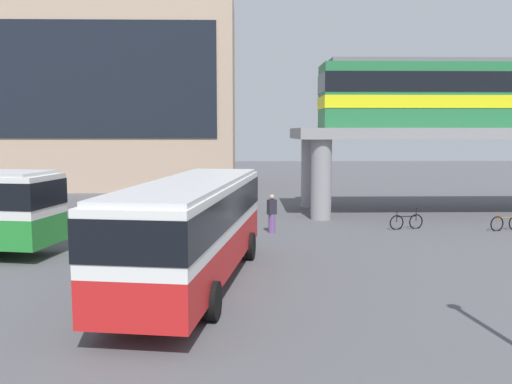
# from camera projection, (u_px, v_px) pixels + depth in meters

# --- Properties ---
(ground_plane) EXTENTS (120.00, 120.00, 0.00)m
(ground_plane) POSITION_uv_depth(u_px,v_px,m) (214.00, 228.00, 26.66)
(ground_plane) COLOR #515156
(station_building) EXTENTS (23.81, 10.28, 15.53)m
(station_building) POSITION_uv_depth(u_px,v_px,m) (92.00, 95.00, 45.84)
(station_building) COLOR tan
(station_building) RESTS_ON ground_plane
(train) EXTENTS (20.41, 2.96, 3.84)m
(train) POSITION_uv_depth(u_px,v_px,m) (499.00, 94.00, 31.28)
(train) COLOR #26723F
(train) RESTS_ON elevated_platform
(bus_main) EXTENTS (4.20, 11.30, 3.22)m
(bus_main) POSITION_uv_depth(u_px,v_px,m) (193.00, 221.00, 16.62)
(bus_main) COLOR red
(bus_main) RESTS_ON ground_plane
(bicycle_black) EXTENTS (1.75, 0.51, 1.04)m
(bicycle_black) POSITION_uv_depth(u_px,v_px,m) (406.00, 222.00, 26.36)
(bicycle_black) COLOR black
(bicycle_black) RESTS_ON ground_plane
(bicycle_brown) EXTENTS (1.74, 0.54, 1.04)m
(bicycle_brown) POSITION_uv_depth(u_px,v_px,m) (506.00, 223.00, 25.99)
(bicycle_brown) COLOR black
(bicycle_brown) RESTS_ON ground_plane
(pedestrian_at_kerb) EXTENTS (0.47, 0.42, 1.80)m
(pedestrian_at_kerb) POSITION_uv_depth(u_px,v_px,m) (272.00, 215.00, 25.34)
(pedestrian_at_kerb) COLOR #724C8C
(pedestrian_at_kerb) RESTS_ON ground_plane
(pedestrian_walking_across) EXTENTS (0.40, 0.32, 1.57)m
(pedestrian_walking_across) POSITION_uv_depth(u_px,v_px,m) (196.00, 223.00, 23.75)
(pedestrian_walking_across) COLOR #26262D
(pedestrian_walking_across) RESTS_ON ground_plane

